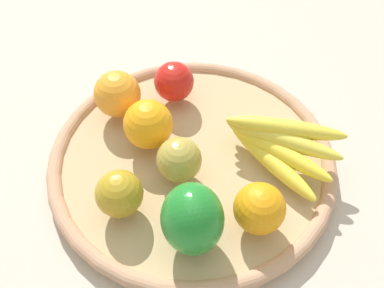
# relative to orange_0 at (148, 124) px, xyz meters

# --- Properties ---
(ground_plane) EXTENTS (2.40, 2.40, 0.00)m
(ground_plane) POSITION_rel_orange_0_xyz_m (-0.04, -0.06, -0.07)
(ground_plane) COLOR #C2B19F
(ground_plane) RESTS_ON ground
(basket) EXTENTS (0.45, 0.45, 0.03)m
(basket) POSITION_rel_orange_0_xyz_m (-0.04, -0.06, -0.05)
(basket) COLOR tan
(basket) RESTS_ON ground_plane
(orange_0) EXTENTS (0.10, 0.10, 0.08)m
(orange_0) POSITION_rel_orange_0_xyz_m (0.00, 0.00, 0.00)
(orange_0) COLOR orange
(orange_0) RESTS_ON basket
(banana_bunch) EXTENTS (0.17, 0.18, 0.06)m
(banana_bunch) POSITION_rel_orange_0_xyz_m (-0.07, -0.19, -0.01)
(banana_bunch) COLOR yellow
(banana_bunch) RESTS_ON basket
(bell_pepper) EXTENTS (0.09, 0.08, 0.10)m
(bell_pepper) POSITION_rel_orange_0_xyz_m (-0.18, -0.03, 0.01)
(bell_pepper) COLOR #207D29
(bell_pepper) RESTS_ON basket
(apple_0) EXTENTS (0.08, 0.08, 0.07)m
(apple_0) POSITION_rel_orange_0_xyz_m (0.09, -0.06, -0.00)
(apple_0) COLOR red
(apple_0) RESTS_ON basket
(apple_2) EXTENTS (0.09, 0.09, 0.07)m
(apple_2) POSITION_rel_orange_0_xyz_m (-0.11, 0.05, -0.01)
(apple_2) COLOR #B0891F
(apple_2) RESTS_ON basket
(orange_1) EXTENTS (0.09, 0.09, 0.07)m
(orange_1) POSITION_rel_orange_0_xyz_m (-0.17, -0.12, -0.00)
(orange_1) COLOR orange
(orange_1) RESTS_ON basket
(apple_1) EXTENTS (0.09, 0.09, 0.07)m
(apple_1) POSITION_rel_orange_0_xyz_m (-0.07, -0.04, -0.01)
(apple_1) COLOR #AE973D
(apple_1) RESTS_ON basket
(orange_2) EXTENTS (0.11, 0.11, 0.08)m
(orange_2) POSITION_rel_orange_0_xyz_m (0.08, 0.04, -0.00)
(orange_2) COLOR orange
(orange_2) RESTS_ON basket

